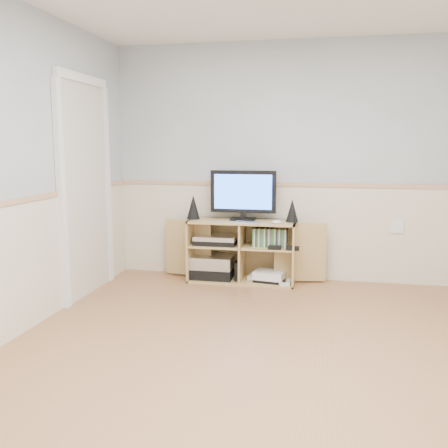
{
  "coord_description": "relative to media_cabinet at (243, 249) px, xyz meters",
  "views": [
    {
      "loc": [
        0.27,
        -3.08,
        1.43
      ],
      "look_at": [
        -0.61,
        1.2,
        0.74
      ],
      "focal_mm": 40.0,
      "sensor_mm": 36.0,
      "label": 1
    }
  ],
  "objects": [
    {
      "name": "mouse",
      "position": [
        0.37,
        -0.19,
        0.34
      ],
      "size": [
        0.1,
        0.06,
        0.04
      ],
      "primitive_type": "ellipsoid",
      "rotation": [
        0.0,
        0.0,
        -0.0
      ],
      "color": "white",
      "rests_on": "media_cabinet"
    },
    {
      "name": "game_consoles",
      "position": [
        0.29,
        -0.06,
        -0.26
      ],
      "size": [
        0.46,
        0.31,
        0.11
      ],
      "color": "white",
      "rests_on": "media_cabinet"
    },
    {
      "name": "wall_outlet",
      "position": [
        1.58,
        0.17,
        0.27
      ],
      "size": [
        0.12,
        0.03,
        0.12
      ],
      "primitive_type": "cube",
      "color": "white",
      "rests_on": "wall_back"
    },
    {
      "name": "room",
      "position": [
        0.52,
        -1.94,
        0.88
      ],
      "size": [
        4.04,
        4.54,
        2.54
      ],
      "color": "tan",
      "rests_on": "ground"
    },
    {
      "name": "speaker_right",
      "position": [
        0.52,
        -0.03,
        0.44
      ],
      "size": [
        0.13,
        0.13,
        0.24
      ],
      "primitive_type": "cone",
      "color": "black",
      "rests_on": "media_cabinet"
    },
    {
      "name": "av_components",
      "position": [
        -0.3,
        -0.05,
        -0.11
      ],
      "size": [
        0.52,
        0.33,
        0.47
      ],
      "color": "black",
      "rests_on": "media_cabinet"
    },
    {
      "name": "monitor",
      "position": [
        0.0,
        -0.0,
        0.6
      ],
      "size": [
        0.69,
        0.18,
        0.52
      ],
      "color": "black",
      "rests_on": "media_cabinet"
    },
    {
      "name": "media_cabinet",
      "position": [
        0.0,
        0.0,
        0.0
      ],
      "size": [
        1.75,
        0.42,
        0.65
      ],
      "color": "tan",
      "rests_on": "floor"
    },
    {
      "name": "game_cases",
      "position": [
        0.3,
        -0.07,
        0.15
      ],
      "size": [
        0.36,
        0.13,
        0.19
      ],
      "primitive_type": "cube",
      "color": "#3F8C3F",
      "rests_on": "media_cabinet"
    },
    {
      "name": "keyboard",
      "position": [
        0.08,
        -0.19,
        0.32
      ],
      "size": [
        0.29,
        0.16,
        0.01
      ],
      "primitive_type": "cube",
      "rotation": [
        0.0,
        0.0,
        -0.19
      ],
      "color": "silver",
      "rests_on": "media_cabinet"
    },
    {
      "name": "speaker_left",
      "position": [
        -0.53,
        -0.03,
        0.45
      ],
      "size": [
        0.14,
        0.14,
        0.26
      ],
      "primitive_type": "cone",
      "color": "black",
      "rests_on": "media_cabinet"
    }
  ]
}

